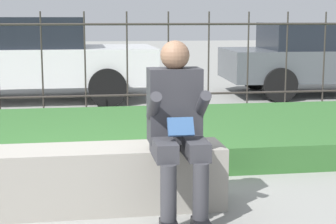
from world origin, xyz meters
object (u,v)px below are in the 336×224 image
Objects in this scene: person_seated_reader at (177,122)px; car_parked_center at (20,57)px; stone_bench at (61,183)px; car_parked_right at (329,57)px.

person_seated_reader is 6.35m from car_parked_center.
person_seated_reader is at bearing -17.39° from stone_bench.
car_parked_center reaches higher than stone_bench.
person_seated_reader reaches higher than stone_bench.
car_parked_right is (4.79, 5.81, 0.49)m from stone_bench.
car_parked_center is at bearing 105.36° from person_seated_reader.
car_parked_center is (-5.64, 0.04, 0.05)m from car_parked_right.
car_parked_right is at bearing -0.27° from car_parked_center.
stone_bench is 1.93× the size of person_seated_reader.
stone_bench is 7.55m from car_parked_right.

